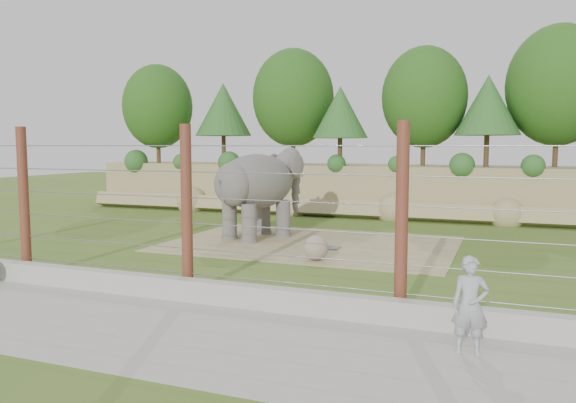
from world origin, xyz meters
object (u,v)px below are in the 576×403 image
(stone_ball, at_px, (316,248))
(barrier_fence, at_px, (187,210))
(zookeeper, at_px, (470,305))
(elephant, at_px, (257,194))

(stone_ball, xyz_separation_m, barrier_fence, (-1.59, -4.77, 1.60))
(zookeeper, bearing_deg, stone_ball, 118.75)
(elephant, height_order, stone_ball, elephant)
(elephant, relative_size, stone_ball, 5.43)
(stone_ball, height_order, zookeeper, zookeeper)
(elephant, xyz_separation_m, barrier_fence, (1.83, -7.93, 0.33))
(elephant, distance_m, barrier_fence, 8.14)
(barrier_fence, bearing_deg, stone_ball, 71.62)
(elephant, xyz_separation_m, zookeeper, (8.28, -9.52, -0.83))
(stone_ball, bearing_deg, elephant, 137.32)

